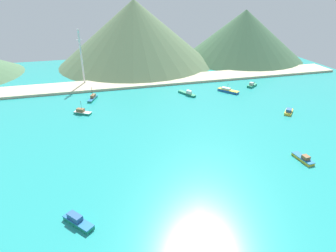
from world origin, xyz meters
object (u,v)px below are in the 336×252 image
(fishing_boat_3, at_px, (252,85))
(fishing_boat_4, at_px, (78,221))
(fishing_boat_9, at_px, (289,111))
(fishing_boat_1, at_px, (303,158))
(fishing_boat_7, at_px, (82,112))
(fishing_boat_5, at_px, (228,90))
(fishing_boat_10, at_px, (93,98))
(fishing_boat_6, at_px, (187,93))
(radio_tower, at_px, (81,57))

(fishing_boat_3, height_order, fishing_boat_4, fishing_boat_3)
(fishing_boat_3, height_order, fishing_boat_9, fishing_boat_3)
(fishing_boat_1, xyz_separation_m, fishing_boat_7, (-66.46, 55.25, 0.12))
(fishing_boat_5, relative_size, fishing_boat_10, 1.20)
(fishing_boat_4, bearing_deg, fishing_boat_9, 26.40)
(fishing_boat_9, bearing_deg, fishing_boat_1, -119.02)
(fishing_boat_4, bearing_deg, fishing_boat_6, 55.75)
(fishing_boat_7, relative_size, fishing_boat_10, 0.88)
(fishing_boat_7, xyz_separation_m, fishing_boat_9, (84.82, -22.17, 0.01))
(fishing_boat_6, bearing_deg, fishing_boat_5, -3.61)
(fishing_boat_10, bearing_deg, fishing_boat_7, -107.01)
(fishing_boat_7, distance_m, fishing_boat_9, 87.67)
(fishing_boat_7, relative_size, fishing_boat_9, 1.11)
(fishing_boat_5, distance_m, radio_tower, 78.21)
(fishing_boat_7, height_order, fishing_boat_10, fishing_boat_10)
(fishing_boat_5, bearing_deg, fishing_boat_10, 174.40)
(fishing_boat_1, relative_size, fishing_boat_5, 0.74)
(fishing_boat_6, height_order, fishing_boat_9, fishing_boat_6)
(fishing_boat_9, xyz_separation_m, fishing_boat_10, (-79.91, 38.20, -0.02))
(fishing_boat_3, distance_m, radio_tower, 91.67)
(fishing_boat_4, xyz_separation_m, fishing_boat_5, (72.65, 74.19, -0.03))
(fishing_boat_7, relative_size, radio_tower, 0.26)
(fishing_boat_7, bearing_deg, fishing_boat_10, 72.99)
(fishing_boat_3, xyz_separation_m, fishing_boat_5, (-16.29, -4.66, 0.02))
(fishing_boat_3, bearing_deg, fishing_boat_4, -138.44)
(fishing_boat_6, relative_size, fishing_boat_10, 1.21)
(fishing_boat_10, bearing_deg, fishing_boat_3, -1.31)
(fishing_boat_9, distance_m, fishing_boat_10, 88.57)
(fishing_boat_10, height_order, radio_tower, radio_tower)
(fishing_boat_1, xyz_separation_m, fishing_boat_4, (-67.37, -9.47, 0.15))
(fishing_boat_3, distance_m, fishing_boat_4, 118.86)
(fishing_boat_3, height_order, fishing_boat_5, fishing_boat_5)
(fishing_boat_9, bearing_deg, fishing_boat_4, -153.60)
(fishing_boat_3, relative_size, fishing_boat_7, 0.93)
(fishing_boat_4, bearing_deg, fishing_boat_7, 89.20)
(fishing_boat_3, bearing_deg, fishing_boat_6, -174.93)
(fishing_boat_6, height_order, fishing_boat_10, fishing_boat_10)
(fishing_boat_4, distance_m, fishing_boat_6, 91.37)
(fishing_boat_1, distance_m, fishing_boat_10, 94.18)
(fishing_boat_5, relative_size, radio_tower, 0.36)
(radio_tower, bearing_deg, fishing_boat_4, -91.27)
(fishing_boat_1, relative_size, fishing_boat_6, 0.74)
(fishing_boat_4, bearing_deg, fishing_boat_10, 85.88)
(fishing_boat_1, relative_size, fishing_boat_7, 1.02)
(fishing_boat_10, bearing_deg, radio_tower, 97.99)
(fishing_boat_6, distance_m, radio_tower, 59.17)
(fishing_boat_1, bearing_deg, fishing_boat_6, 103.57)
(fishing_boat_1, height_order, fishing_boat_9, fishing_boat_9)
(fishing_boat_7, bearing_deg, fishing_boat_6, 12.07)
(fishing_boat_6, bearing_deg, fishing_boat_7, -167.93)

